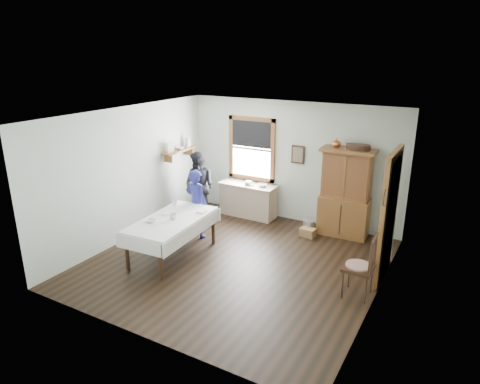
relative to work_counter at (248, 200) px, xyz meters
The scene contains 20 objects.
room 2.58m from the work_counter, 66.78° to the right, with size 5.01×5.01×2.70m.
window 1.28m from the work_counter, 102.24° to the left, with size 1.18×0.07×1.48m.
doorway 3.74m from the work_counter, 21.61° to the right, with size 0.09×1.14×2.22m.
wall_shelf 1.97m from the work_counter, 155.27° to the right, with size 0.24×1.00×0.44m.
framed_picture 1.62m from the work_counter, 13.61° to the left, with size 0.30×0.04×0.40m, color #382413.
rug_beater 4.11m from the work_counter, 29.20° to the right, with size 0.27×0.27×0.01m, color black.
work_counter is the anchor object (origin of this frame).
china_hutch 2.34m from the work_counter, ahead, with size 1.09×0.52×1.86m, color brown.
dining_table 2.55m from the work_counter, 95.57° to the right, with size 0.99×1.88×0.75m, color white.
spindle_chair 3.86m from the work_counter, 34.95° to the right, with size 0.49×0.49×1.07m, color #382413.
pail 1.65m from the work_counter, ahead, with size 0.26×0.26×0.28m, color #9CA0A4.
wicker_basket 1.75m from the work_counter, 14.97° to the right, with size 0.31×0.22×0.18m, color #9D7647.
woman_blue 1.63m from the work_counter, 103.00° to the right, with size 0.49×0.32×1.34m, color navy.
figure_dark 1.18m from the work_counter, 141.33° to the right, with size 0.71×0.55×1.45m, color black.
table_cup_a 2.57m from the work_counter, 94.74° to the right, with size 0.13×0.13×0.10m, color white.
table_cup_b 2.08m from the work_counter, 108.34° to the right, with size 0.11×0.11×0.10m, color white.
table_bowl 2.92m from the work_counter, 99.47° to the right, with size 0.20×0.20×0.05m, color white.
counter_book 0.41m from the work_counter, 123.26° to the right, with size 0.17×0.23×0.02m, color #6C6048.
counter_bowl 0.57m from the work_counter, ahead, with size 0.20×0.20×0.06m, color white.
shelf_bowl 1.98m from the work_counter, 155.67° to the right, with size 0.22×0.22×0.05m, color white.
Camera 1 is at (3.54, -6.14, 3.72)m, focal length 32.00 mm.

